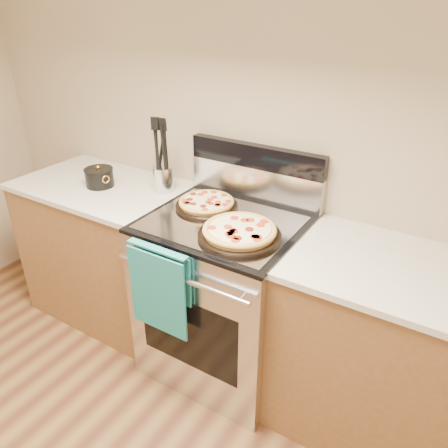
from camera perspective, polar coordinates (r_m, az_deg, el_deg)
The scene contains 17 objects.
wall_back at distance 2.27m, azimuth 4.89°, elevation 13.63°, with size 4.00×4.00×0.00m, color tan.
range_body at distance 2.39m, azimuth 0.10°, elevation -9.61°, with size 0.76×0.68×0.90m, color #B7B7BC.
oven_window at distance 2.18m, azimuth -4.68°, elevation -14.12°, with size 0.56×0.01×0.40m, color black.
cooktop at distance 2.14m, azimuth 0.11°, elevation 0.22°, with size 0.76×0.68×0.02m, color black.
backsplash_lower at distance 2.35m, azimuth 4.10°, elevation 5.36°, with size 0.76×0.06×0.18m, color silver.
backsplash_upper at distance 2.29m, azimuth 4.23°, elevation 8.82°, with size 0.76×0.06×0.12m, color black.
oven_handle at distance 1.94m, azimuth -5.78°, elevation -7.05°, with size 0.03×0.03×0.70m, color silver.
dish_towel at distance 2.06m, azimuth -8.34°, elevation -8.29°, with size 0.32×0.05×0.42m, color #177762, non-canonical shape.
foil_sheet at distance 2.12m, azimuth -0.32°, elevation 0.21°, with size 0.70×0.55×0.01m, color gray.
cabinet_left at distance 2.89m, azimuth -14.60°, elevation -3.57°, with size 1.00×0.62×0.88m, color brown.
countertop_left at distance 2.69m, azimuth -15.74°, elevation 4.73°, with size 1.02×0.64×0.03m, color beige.
cabinet_right at distance 2.21m, azimuth 21.24°, elevation -16.10°, with size 1.00×0.62×0.88m, color brown.
countertop_right at distance 1.93m, azimuth 23.53°, elevation -6.20°, with size 1.02×0.64×0.03m, color beige.
pepperoni_pizza_back at distance 2.26m, azimuth -2.30°, elevation 2.71°, with size 0.32×0.32×0.04m, color #C0893A, non-canonical shape.
pepperoni_pizza_front at distance 1.97m, azimuth 2.03°, elevation -1.03°, with size 0.38×0.38×0.05m, color #C0893A, non-canonical shape.
utensil_crock at distance 2.49m, azimuth -7.94°, elevation 5.86°, with size 0.12×0.12×0.15m, color silver.
saucepan at distance 2.65m, azimuth -15.95°, elevation 5.79°, with size 0.16×0.16×0.10m, color black.
Camera 1 is at (1.00, 0.03, 1.90)m, focal length 35.00 mm.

